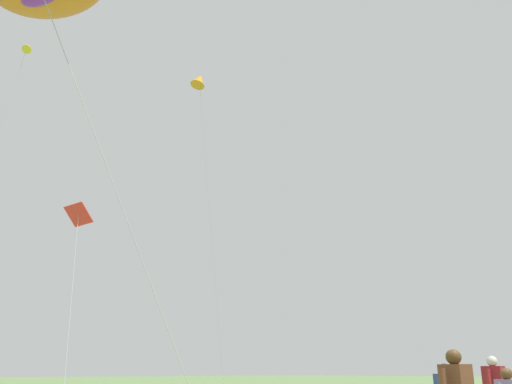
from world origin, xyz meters
name	(u,v)px	position (x,y,z in m)	size (l,w,h in m)	color
small_kite_streamer_purple	(25,55)	(0.37, 26.78, 19.68)	(2.69, 3.27, 20.31)	yellow
small_kite_bird_shape	(78,219)	(0.33, 15.93, 7.09)	(1.54, 3.35, 7.68)	red
small_kite_triangle_green	(199,81)	(8.08, 19.18, 17.49)	(2.94, 0.89, 18.06)	orange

